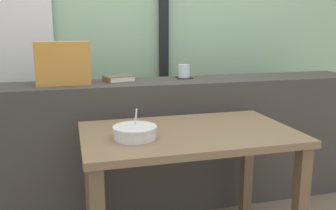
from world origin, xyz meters
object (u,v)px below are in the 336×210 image
(coaster_square, at_px, (184,78))
(soup_bowl, at_px, (135,132))
(closed_book, at_px, (118,78))
(breakfast_table, at_px, (188,152))
(juice_glass, at_px, (184,71))
(throw_pillow, at_px, (63,63))

(coaster_square, distance_m, soup_bowl, 0.89)
(closed_book, bearing_deg, coaster_square, 3.12)
(breakfast_table, relative_size, juice_glass, 11.93)
(throw_pillow, bearing_deg, juice_glass, 5.18)
(coaster_square, height_order, closed_book, closed_book)
(closed_book, relative_size, soup_bowl, 1.00)
(throw_pillow, bearing_deg, breakfast_table, -45.14)
(juice_glass, relative_size, throw_pillow, 0.28)
(throw_pillow, distance_m, soup_bowl, 0.79)
(coaster_square, xyz_separation_m, closed_book, (-0.45, -0.02, 0.02))
(breakfast_table, relative_size, throw_pillow, 3.35)
(juice_glass, distance_m, throw_pillow, 0.80)
(coaster_square, relative_size, closed_book, 0.48)
(closed_book, distance_m, throw_pillow, 0.36)
(soup_bowl, bearing_deg, throw_pillow, 115.41)
(closed_book, bearing_deg, throw_pillow, -172.10)
(coaster_square, bearing_deg, breakfast_table, -105.67)
(coaster_square, relative_size, soup_bowl, 0.48)
(breakfast_table, relative_size, closed_book, 5.16)
(juice_glass, bearing_deg, breakfast_table, -105.67)
(throw_pillow, bearing_deg, closed_book, 7.90)
(closed_book, height_order, soup_bowl, closed_book)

